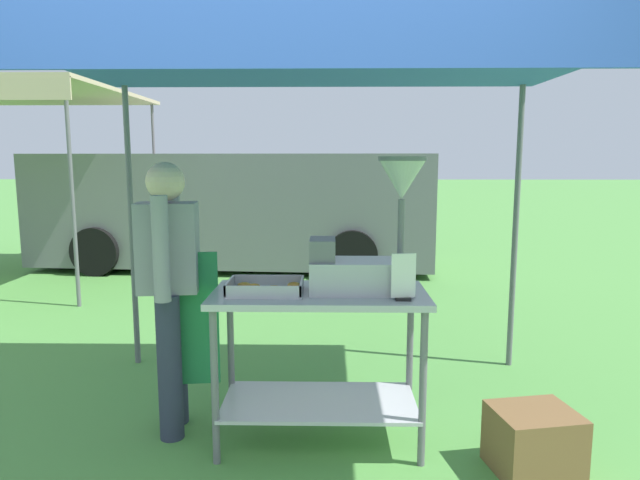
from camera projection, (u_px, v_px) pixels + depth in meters
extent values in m
plane|color=#519342|center=(308.00, 271.00, 8.12)|extent=(70.00, 70.00, 0.00)
cylinder|color=slate|center=(132.00, 229.00, 4.35)|extent=(0.04, 0.04, 2.17)
cylinder|color=slate|center=(515.00, 230.00, 4.30)|extent=(0.04, 0.04, 2.17)
cube|color=blue|center=(320.00, 55.00, 3.08)|extent=(3.18, 2.39, 0.05)
cube|color=blue|center=(314.00, 33.00, 1.93)|extent=(3.18, 0.02, 0.24)
cube|color=#B7B7BC|center=(319.00, 295.00, 3.12)|extent=(1.20, 0.59, 0.04)
cube|color=#B7B7BC|center=(319.00, 402.00, 3.22)|extent=(1.10, 0.54, 0.02)
cylinder|color=slate|center=(215.00, 388.00, 2.96)|extent=(0.04, 0.04, 0.86)
cylinder|color=slate|center=(423.00, 389.00, 2.94)|extent=(0.04, 0.04, 0.86)
cylinder|color=slate|center=(231.00, 355.00, 3.44)|extent=(0.04, 0.04, 0.86)
cylinder|color=slate|center=(410.00, 356.00, 3.42)|extent=(0.04, 0.04, 0.86)
cube|color=#B7B7BC|center=(266.00, 292.00, 3.09)|extent=(0.41, 0.29, 0.01)
cube|color=#B7B7BC|center=(263.00, 291.00, 2.95)|extent=(0.41, 0.01, 0.06)
cube|color=#B7B7BC|center=(268.00, 280.00, 3.23)|extent=(0.41, 0.01, 0.06)
cube|color=#B7B7BC|center=(230.00, 285.00, 3.09)|extent=(0.01, 0.29, 0.06)
cube|color=#B7B7BC|center=(302.00, 286.00, 3.08)|extent=(0.01, 0.29, 0.06)
torus|color=gold|center=(254.00, 287.00, 3.13)|extent=(0.10, 0.10, 0.03)
torus|color=gold|center=(294.00, 285.00, 3.17)|extent=(0.09, 0.09, 0.03)
torus|color=gold|center=(257.00, 290.00, 3.05)|extent=(0.08, 0.08, 0.03)
torus|color=gold|center=(239.00, 291.00, 3.02)|extent=(0.11, 0.11, 0.03)
torus|color=gold|center=(273.00, 289.00, 3.09)|extent=(0.08, 0.08, 0.03)
torus|color=gold|center=(293.00, 290.00, 3.05)|extent=(0.10, 0.10, 0.03)
torus|color=gold|center=(244.00, 285.00, 3.16)|extent=(0.09, 0.09, 0.03)
torus|color=gold|center=(276.00, 292.00, 3.02)|extent=(0.09, 0.09, 0.03)
cube|color=#B7B7BC|center=(360.00, 276.00, 3.10)|extent=(0.56, 0.28, 0.18)
cube|color=slate|center=(323.00, 249.00, 3.09)|extent=(0.14, 0.22, 0.12)
cylinder|color=slate|center=(401.00, 230.00, 3.06)|extent=(0.04, 0.04, 0.34)
cone|color=#B7B7BC|center=(402.00, 180.00, 3.02)|extent=(0.25, 0.25, 0.21)
cylinder|color=slate|center=(402.00, 159.00, 3.01)|extent=(0.26, 0.26, 0.02)
cube|color=black|center=(403.00, 299.00, 2.93)|extent=(0.08, 0.05, 0.02)
cube|color=white|center=(404.00, 276.00, 2.91)|extent=(0.13, 0.03, 0.23)
cylinder|color=#2D3347|center=(175.00, 356.00, 3.43)|extent=(0.14, 0.14, 0.86)
cylinder|color=#2D3347|center=(170.00, 368.00, 3.23)|extent=(0.14, 0.14, 0.86)
cube|color=gray|center=(168.00, 247.00, 3.23)|extent=(0.36, 0.26, 0.52)
cube|color=#237F47|center=(191.00, 319.00, 3.31)|extent=(0.32, 0.06, 0.80)
cylinder|color=gray|center=(174.00, 238.00, 3.44)|extent=(0.10, 0.10, 0.58)
cylinder|color=gray|center=(161.00, 249.00, 3.01)|extent=(0.10, 0.10, 0.58)
sphere|color=beige|center=(165.00, 182.00, 3.18)|extent=(0.22, 0.22, 0.22)
cube|color=brown|center=(534.00, 441.00, 2.92)|extent=(0.48, 0.42, 0.33)
cube|color=slate|center=(237.00, 207.00, 8.50)|extent=(5.90, 2.28, 1.60)
cube|color=#1E2833|center=(93.00, 180.00, 8.63)|extent=(0.21, 1.62, 0.70)
cylinder|color=black|center=(96.00, 251.00, 7.81)|extent=(0.69, 0.28, 0.68)
cylinder|color=black|center=(148.00, 233.00, 9.65)|extent=(0.69, 0.28, 0.68)
cylinder|color=black|center=(353.00, 255.00, 7.52)|extent=(0.69, 0.28, 0.68)
cylinder|color=black|center=(356.00, 236.00, 9.35)|extent=(0.69, 0.28, 0.68)
cylinder|color=slate|center=(72.00, 196.00, 6.03)|extent=(0.04, 0.04, 2.46)
cylinder|color=slate|center=(155.00, 183.00, 8.89)|extent=(0.04, 0.04, 2.46)
cube|color=#CCB78E|center=(5.00, 92.00, 7.30)|extent=(3.14, 3.09, 0.05)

